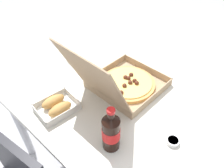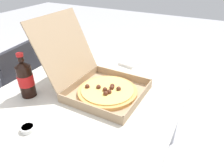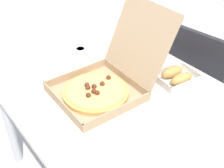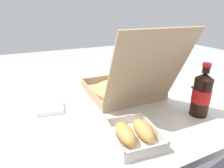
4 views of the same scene
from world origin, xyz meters
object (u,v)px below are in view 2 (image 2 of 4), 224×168
object	(u,v)px
paper_menu	(170,66)
dipping_sauce_cup	(28,128)
cola_bottle	(26,79)
napkin_pile	(130,63)
chair	(16,90)
bread_side_box	(66,64)
pizza_box_open	(100,83)

from	to	relation	value
paper_menu	dipping_sauce_cup	world-z (taller)	dipping_sauce_cup
cola_bottle	dipping_sauce_cup	size ratio (longest dim) A/B	4.00
paper_menu	napkin_pile	size ratio (longest dim) A/B	1.91
paper_menu	dipping_sauce_cup	distance (m)	0.90
chair	bread_side_box	distance (m)	0.48
chair	cola_bottle	distance (m)	0.57
chair	dipping_sauce_cup	bearing A→B (deg)	-123.60
pizza_box_open	cola_bottle	distance (m)	0.35
paper_menu	chair	bearing A→B (deg)	112.36
pizza_box_open	paper_menu	size ratio (longest dim) A/B	2.38
chair	paper_menu	size ratio (longest dim) A/B	3.95
paper_menu	napkin_pile	bearing A→B (deg)	107.74
pizza_box_open	napkin_pile	distance (m)	0.37
napkin_pile	bread_side_box	bearing A→B (deg)	124.41
cola_bottle	paper_menu	size ratio (longest dim) A/B	1.07
napkin_pile	dipping_sauce_cup	bearing A→B (deg)	170.86
bread_side_box	dipping_sauce_cup	world-z (taller)	bread_side_box
napkin_pile	chair	bearing A→B (deg)	114.89
chair	dipping_sauce_cup	distance (m)	0.77
chair	bread_side_box	world-z (taller)	chair
chair	pizza_box_open	xyz separation A→B (m)	(-0.03, -0.72, 0.27)
pizza_box_open	bread_side_box	bearing A→B (deg)	66.12
pizza_box_open	dipping_sauce_cup	bearing A→B (deg)	163.24
pizza_box_open	paper_menu	xyz separation A→B (m)	(0.45, -0.25, -0.05)
napkin_pile	paper_menu	bearing A→B (deg)	-71.19
paper_menu	dipping_sauce_cup	xyz separation A→B (m)	(-0.82, 0.36, 0.01)
pizza_box_open	dipping_sauce_cup	distance (m)	0.39
cola_bottle	dipping_sauce_cup	xyz separation A→B (m)	(-0.18, -0.19, -0.08)
paper_menu	napkin_pile	xyz separation A→B (m)	(-0.08, 0.24, 0.01)
chair	paper_menu	distance (m)	1.08
pizza_box_open	paper_menu	world-z (taller)	pizza_box_open
paper_menu	bread_side_box	bearing A→B (deg)	117.33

